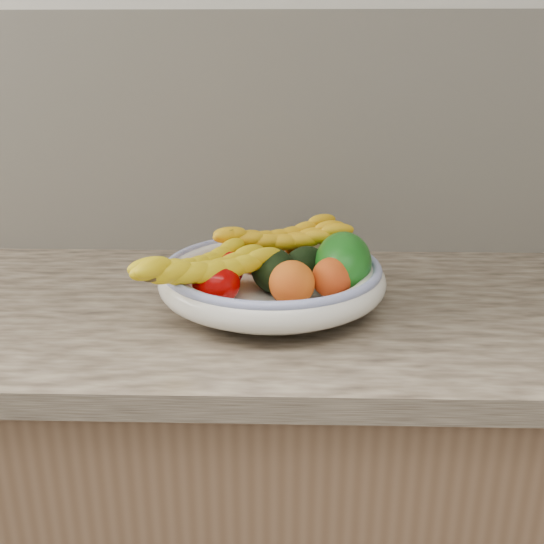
{
  "coord_description": "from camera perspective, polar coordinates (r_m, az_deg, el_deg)",
  "views": [
    {
      "loc": [
        0.03,
        0.68,
        1.3
      ],
      "look_at": [
        0.0,
        1.66,
        0.96
      ],
      "focal_mm": 40.0,
      "sensor_mm": 36.0,
      "label": 1
    }
  ],
  "objects": [
    {
      "name": "kitchen_counter",
      "position": [
        1.31,
        0.03,
        -20.54
      ],
      "size": [
        2.44,
        0.66,
        1.4
      ],
      "color": "brown",
      "rests_on": "ground"
    },
    {
      "name": "fruit_bowl",
      "position": [
        1.04,
        -0.0,
        -0.59
      ],
      "size": [
        0.39,
        0.39,
        0.08
      ],
      "color": "silver",
      "rests_on": "kitchen_counter"
    },
    {
      "name": "clementine_back_left",
      "position": [
        1.13,
        -1.87,
        1.22
      ],
      "size": [
        0.06,
        0.06,
        0.05
      ],
      "primitive_type": "ellipsoid",
      "rotation": [
        0.0,
        0.0,
        -0.1
      ],
      "color": "orange",
      "rests_on": "fruit_bowl"
    },
    {
      "name": "clementine_back_right",
      "position": [
        1.14,
        2.21,
        1.42
      ],
      "size": [
        0.05,
        0.05,
        0.04
      ],
      "primitive_type": "ellipsoid",
      "rotation": [
        0.0,
        0.0,
        0.08
      ],
      "color": "orange",
      "rests_on": "fruit_bowl"
    },
    {
      "name": "clementine_back_mid",
      "position": [
        1.11,
        0.34,
        0.99
      ],
      "size": [
        0.06,
        0.06,
        0.05
      ],
      "primitive_type": "ellipsoid",
      "rotation": [
        0.0,
        0.0,
        0.14
      ],
      "color": "orange",
      "rests_on": "fruit_bowl"
    },
    {
      "name": "clementine_extra",
      "position": [
        1.12,
        -1.03,
        1.12
      ],
      "size": [
        0.05,
        0.05,
        0.04
      ],
      "primitive_type": "ellipsoid",
      "color": "#F26005",
      "rests_on": "fruit_bowl"
    },
    {
      "name": "tomato_left",
      "position": [
        1.05,
        -4.77,
        0.27
      ],
      "size": [
        0.1,
        0.1,
        0.07
      ],
      "primitive_type": "ellipsoid",
      "rotation": [
        0.0,
        0.0,
        -0.24
      ],
      "color": "#C0000B",
      "rests_on": "fruit_bowl"
    },
    {
      "name": "tomato_near_left",
      "position": [
        0.99,
        -5.27,
        -1.08
      ],
      "size": [
        0.1,
        0.1,
        0.07
      ],
      "primitive_type": "ellipsoid",
      "rotation": [
        0.0,
        0.0,
        -0.3
      ],
      "color": "#A00101",
      "rests_on": "fruit_bowl"
    },
    {
      "name": "avocado_center",
      "position": [
        1.04,
        0.16,
        0.14
      ],
      "size": [
        0.1,
        0.13,
        0.08
      ],
      "primitive_type": "ellipsoid",
      "rotation": [
        0.0,
        0.0,
        0.3
      ],
      "color": "black",
      "rests_on": "fruit_bowl"
    },
    {
      "name": "avocado_right",
      "position": [
        1.07,
        3.1,
        0.69
      ],
      "size": [
        0.11,
        0.11,
        0.06
      ],
      "primitive_type": "ellipsoid",
      "rotation": [
        0.0,
        0.0,
        -0.66
      ],
      "color": "black",
      "rests_on": "fruit_bowl"
    },
    {
      "name": "green_mango",
      "position": [
        1.04,
        6.69,
        0.87
      ],
      "size": [
        0.13,
        0.15,
        0.13
      ],
      "primitive_type": "ellipsoid",
      "rotation": [
        0.0,
        0.31,
        0.04
      ],
      "color": "#105510",
      "rests_on": "fruit_bowl"
    },
    {
      "name": "peach_front",
      "position": [
        0.97,
        1.89,
        -1.07
      ],
      "size": [
        0.09,
        0.09,
        0.07
      ],
      "primitive_type": "ellipsoid",
      "rotation": [
        0.0,
        0.0,
        -0.26
      ],
      "color": "orange",
      "rests_on": "fruit_bowl"
    },
    {
      "name": "peach_right",
      "position": [
        0.99,
        5.68,
        -0.53
      ],
      "size": [
        0.08,
        0.08,
        0.07
      ],
      "primitive_type": "ellipsoid",
      "rotation": [
        0.0,
        0.0,
        0.29
      ],
      "color": "orange",
      "rests_on": "fruit_bowl"
    },
    {
      "name": "banana_bunch_back",
      "position": [
        1.12,
        0.87,
        2.85
      ],
      "size": [
        0.29,
        0.19,
        0.08
      ],
      "primitive_type": null,
      "rotation": [
        0.0,
        0.0,
        0.35
      ],
      "color": "#E9B113",
      "rests_on": "fruit_bowl"
    },
    {
      "name": "banana_bunch_front",
      "position": [
        0.98,
        -6.47,
        0.02
      ],
      "size": [
        0.28,
        0.29,
        0.08
      ],
      "primitive_type": null,
      "rotation": [
        0.0,
        0.0,
        0.83
      ],
      "color": "yellow",
      "rests_on": "fruit_bowl"
    }
  ]
}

